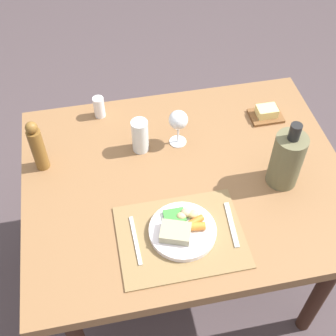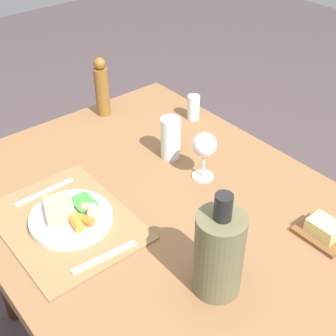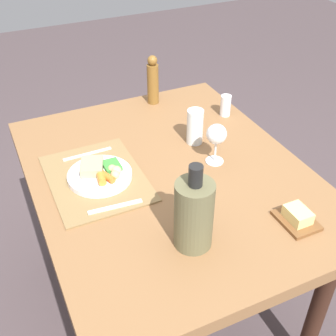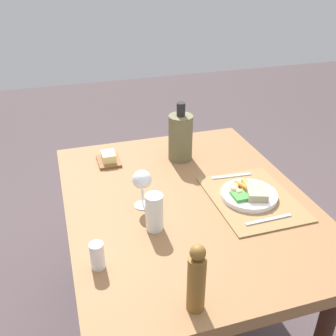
# 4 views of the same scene
# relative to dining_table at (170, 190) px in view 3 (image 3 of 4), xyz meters

# --- Properties ---
(ground_plane) EXTENTS (8.00, 8.00, 0.00)m
(ground_plane) POSITION_rel_dining_table_xyz_m (0.00, 0.00, -0.65)
(ground_plane) COLOR #493D3F
(dining_table) EXTENTS (1.17, 0.93, 0.73)m
(dining_table) POSITION_rel_dining_table_xyz_m (0.00, 0.00, 0.00)
(dining_table) COLOR brown
(dining_table) RESTS_ON ground_plane
(placemat) EXTENTS (0.41, 0.31, 0.01)m
(placemat) POSITION_rel_dining_table_xyz_m (-0.07, -0.25, 0.09)
(placemat) COLOR olive
(placemat) RESTS_ON dining_table
(dinner_plate) EXTENTS (0.22, 0.22, 0.05)m
(dinner_plate) POSITION_rel_dining_table_xyz_m (-0.07, -0.23, 0.11)
(dinner_plate) COLOR white
(dinner_plate) RESTS_ON placemat
(fork) EXTENTS (0.02, 0.18, 0.00)m
(fork) POSITION_rel_dining_table_xyz_m (-0.22, -0.23, 0.09)
(fork) COLOR silver
(fork) RESTS_ON placemat
(knife) EXTENTS (0.03, 0.18, 0.00)m
(knife) POSITION_rel_dining_table_xyz_m (0.10, -0.24, 0.09)
(knife) COLOR silver
(knife) RESTS_ON placemat
(water_tumbler) EXTENTS (0.06, 0.06, 0.14)m
(water_tumbler) POSITION_rel_dining_table_xyz_m (-0.14, 0.17, 0.14)
(water_tumbler) COLOR silver
(water_tumbler) RESTS_ON dining_table
(butter_dish) EXTENTS (0.13, 0.10, 0.05)m
(butter_dish) POSITION_rel_dining_table_xyz_m (0.39, 0.24, 0.10)
(butter_dish) COLOR brown
(butter_dish) RESTS_ON dining_table
(cooler_bottle) EXTENTS (0.11, 0.11, 0.27)m
(cooler_bottle) POSITION_rel_dining_table_xyz_m (0.33, -0.08, 0.19)
(cooler_bottle) COLOR brown
(cooler_bottle) RESTS_ON dining_table
(salt_shaker) EXTENTS (0.04, 0.04, 0.09)m
(salt_shaker) POSITION_rel_dining_table_xyz_m (-0.27, 0.39, 0.13)
(salt_shaker) COLOR white
(salt_shaker) RESTS_ON dining_table
(pepper_mill) EXTENTS (0.05, 0.05, 0.22)m
(pepper_mill) POSITION_rel_dining_table_xyz_m (-0.50, 0.15, 0.19)
(pepper_mill) COLOR brown
(pepper_mill) RESTS_ON dining_table
(wine_glass) EXTENTS (0.07, 0.07, 0.15)m
(wine_glass) POSITION_rel_dining_table_xyz_m (0.01, 0.18, 0.19)
(wine_glass) COLOR white
(wine_glass) RESTS_ON dining_table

